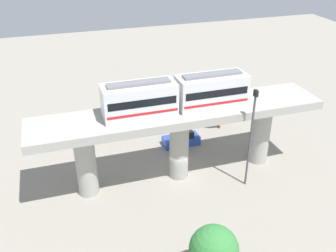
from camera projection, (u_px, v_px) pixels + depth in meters
ground_plane at (179, 175)px, 39.01m from camera, size 120.00×120.00×0.00m
viaduct at (179, 127)px, 36.29m from camera, size 5.20×28.00×7.50m
train at (176, 95)px, 34.58m from camera, size 2.64×13.55×3.24m
parked_car_white at (153, 120)px, 48.12m from camera, size 1.90×4.24×1.76m
parked_car_blue at (181, 139)px, 44.01m from camera, size 1.86×4.23×1.76m
tree_mid_lot at (214, 250)px, 26.30m from camera, size 3.53×3.53×4.76m
tree_far_corner at (221, 101)px, 46.02m from camera, size 2.81×2.81×5.22m
signal_post at (251, 135)px, 35.04m from camera, size 0.44×0.28×10.10m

